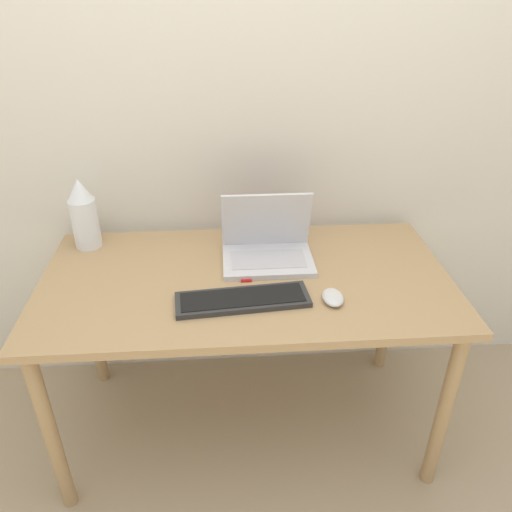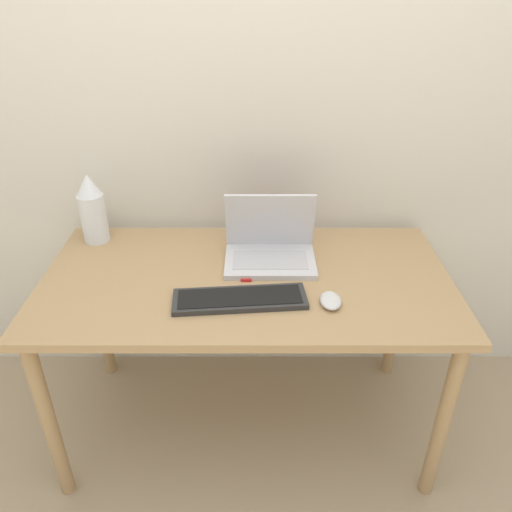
% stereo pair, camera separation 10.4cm
% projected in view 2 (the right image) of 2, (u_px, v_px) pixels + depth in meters
% --- Properties ---
extents(ground_plane, '(12.00, 12.00, 0.00)m').
position_uv_depth(ground_plane, '(247.00, 503.00, 1.79)').
color(ground_plane, tan).
extents(wall_back, '(6.00, 0.05, 2.50)m').
position_uv_depth(wall_back, '(247.00, 96.00, 1.86)').
color(wall_back, silver).
rests_on(wall_back, ground_plane).
extents(desk, '(1.42, 0.74, 0.73)m').
position_uv_depth(desk, '(247.00, 295.00, 1.78)').
color(desk, tan).
rests_on(desk, ground_plane).
extents(laptop, '(0.33, 0.24, 0.25)m').
position_uv_depth(laptop, '(270.00, 246.00, 1.82)').
color(laptop, silver).
rests_on(laptop, desk).
extents(keyboard, '(0.44, 0.17, 0.02)m').
position_uv_depth(keyboard, '(240.00, 299.00, 1.61)').
color(keyboard, '#2D2D2D').
rests_on(keyboard, desk).
extents(mouse, '(0.07, 0.10, 0.03)m').
position_uv_depth(mouse, '(331.00, 301.00, 1.59)').
color(mouse, silver).
rests_on(mouse, desk).
extents(vase, '(0.10, 0.10, 0.27)m').
position_uv_depth(vase, '(92.00, 209.00, 1.91)').
color(vase, white).
rests_on(vase, desk).
extents(mp3_player, '(0.04, 0.05, 0.01)m').
position_uv_depth(mp3_player, '(246.00, 277.00, 1.73)').
color(mp3_player, red).
rests_on(mp3_player, desk).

